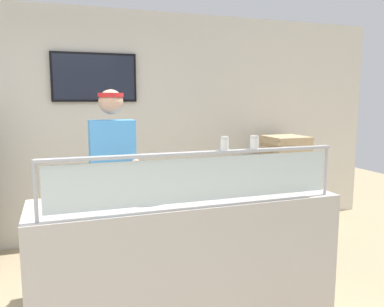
{
  "coord_description": "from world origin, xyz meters",
  "views": [
    {
      "loc": [
        0.23,
        -2.35,
        1.69
      ],
      "look_at": [
        1.19,
        0.36,
        1.28
      ],
      "focal_mm": 36.35,
      "sensor_mm": 36.0,
      "label": 1
    }
  ],
  "objects_px": {
    "parmesan_shaker": "(225,144)",
    "pizza_box_stack": "(286,147)",
    "worker_figure": "(114,177)",
    "pizza_tray": "(143,197)",
    "pizza_server": "(145,195)",
    "pepper_flake_shaker": "(254,143)"
  },
  "relations": [
    {
      "from": "parmesan_shaker",
      "to": "pizza_box_stack",
      "type": "height_order",
      "value": "parmesan_shaker"
    },
    {
      "from": "pizza_server",
      "to": "pizza_box_stack",
      "type": "distance_m",
      "value": 2.58
    },
    {
      "from": "pizza_server",
      "to": "pizza_box_stack",
      "type": "bearing_deg",
      "value": 28.73
    },
    {
      "from": "pizza_server",
      "to": "pepper_flake_shaker",
      "type": "xyz_separation_m",
      "value": [
        0.72,
        -0.3,
        0.38
      ]
    },
    {
      "from": "pizza_tray",
      "to": "parmesan_shaker",
      "type": "bearing_deg",
      "value": -32.73
    },
    {
      "from": "pizza_server",
      "to": "pepper_flake_shaker",
      "type": "relative_size",
      "value": 2.98
    },
    {
      "from": "worker_figure",
      "to": "pizza_tray",
      "type": "bearing_deg",
      "value": -78.63
    },
    {
      "from": "worker_figure",
      "to": "pizza_box_stack",
      "type": "height_order",
      "value": "worker_figure"
    },
    {
      "from": "pizza_server",
      "to": "parmesan_shaker",
      "type": "relative_size",
      "value": 2.97
    },
    {
      "from": "pizza_server",
      "to": "parmesan_shaker",
      "type": "distance_m",
      "value": 0.69
    },
    {
      "from": "pizza_tray",
      "to": "worker_figure",
      "type": "distance_m",
      "value": 0.64
    },
    {
      "from": "parmesan_shaker",
      "to": "worker_figure",
      "type": "bearing_deg",
      "value": 123.47
    },
    {
      "from": "worker_figure",
      "to": "parmesan_shaker",
      "type": "bearing_deg",
      "value": -56.53
    },
    {
      "from": "pizza_tray",
      "to": "pizza_box_stack",
      "type": "relative_size",
      "value": 0.82
    },
    {
      "from": "pizza_tray",
      "to": "pepper_flake_shaker",
      "type": "bearing_deg",
      "value": -23.8
    },
    {
      "from": "pizza_tray",
      "to": "pizza_server",
      "type": "relative_size",
      "value": 1.51
    },
    {
      "from": "pepper_flake_shaker",
      "to": "pizza_box_stack",
      "type": "relative_size",
      "value": 0.18
    },
    {
      "from": "pizza_tray",
      "to": "pizza_server",
      "type": "bearing_deg",
      "value": -65.42
    },
    {
      "from": "parmesan_shaker",
      "to": "pizza_box_stack",
      "type": "xyz_separation_m",
      "value": [
        1.64,
        1.75,
        -0.29
      ]
    },
    {
      "from": "parmesan_shaker",
      "to": "worker_figure",
      "type": "distance_m",
      "value": 1.19
    },
    {
      "from": "pizza_tray",
      "to": "pepper_flake_shaker",
      "type": "height_order",
      "value": "pepper_flake_shaker"
    },
    {
      "from": "pepper_flake_shaker",
      "to": "parmesan_shaker",
      "type": "bearing_deg",
      "value": 180.0
    }
  ]
}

